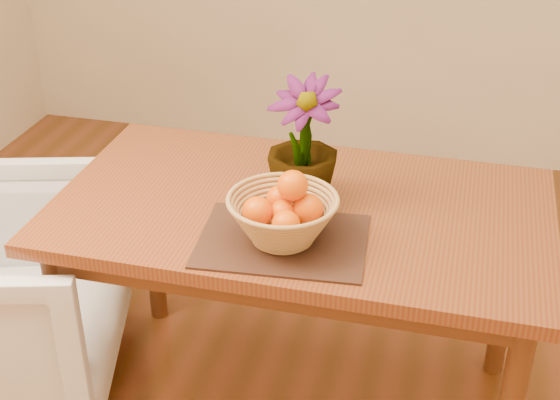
# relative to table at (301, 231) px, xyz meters

# --- Properties ---
(table) EXTENTS (1.40, 0.80, 0.75)m
(table) POSITION_rel_table_xyz_m (0.00, 0.00, 0.00)
(table) COLOR brown
(table) RESTS_ON floor
(placemat) EXTENTS (0.46, 0.36, 0.01)m
(placemat) POSITION_rel_table_xyz_m (-0.00, -0.20, 0.09)
(placemat) COLOR #351B13
(placemat) RESTS_ON table
(wicker_basket) EXTENTS (0.29, 0.29, 0.12)m
(wicker_basket) POSITION_rel_table_xyz_m (-0.00, -0.20, 0.15)
(wicker_basket) COLOR #B1894A
(wicker_basket) RESTS_ON placemat
(orange_pile) EXTENTS (0.20, 0.19, 0.14)m
(orange_pile) POSITION_rel_table_xyz_m (0.00, -0.20, 0.19)
(orange_pile) COLOR #E24D03
(orange_pile) RESTS_ON wicker_basket
(potted_plant) EXTENTS (0.23, 0.23, 0.36)m
(potted_plant) POSITION_rel_table_xyz_m (-0.00, 0.02, 0.27)
(potted_plant) COLOR #1D4814
(potted_plant) RESTS_ON table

